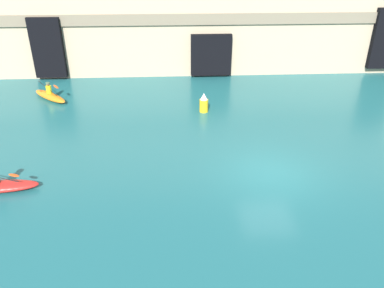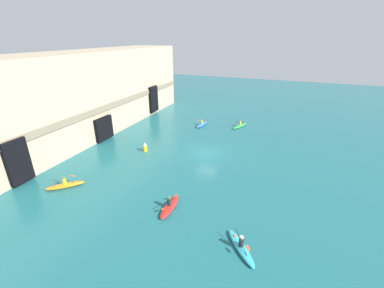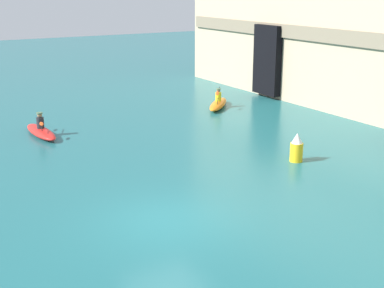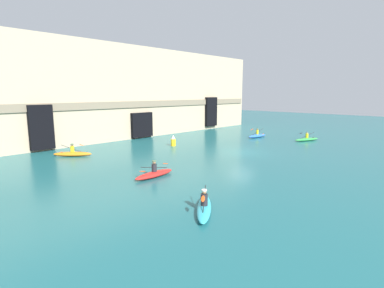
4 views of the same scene
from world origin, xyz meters
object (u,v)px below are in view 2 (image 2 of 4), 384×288
object	(u,v)px
kayak_orange	(65,185)
kayak_green	(240,126)
kayak_cyan	(241,247)
kayak_blue	(202,124)
marker_buoy	(145,147)
kayak_red	(170,206)

from	to	relation	value
kayak_orange	kayak_green	distance (m)	26.18
kayak_orange	kayak_cyan	distance (m)	17.17
kayak_blue	marker_buoy	xyz separation A→B (m)	(-11.75, 3.24, 0.32)
kayak_green	marker_buoy	distance (m)	16.20
kayak_cyan	marker_buoy	distance (m)	18.33
kayak_blue	kayak_red	world-z (taller)	kayak_blue
kayak_red	kayak_orange	bearing A→B (deg)	-89.11
kayak_green	marker_buoy	size ratio (longest dim) A/B	3.03
kayak_green	kayak_orange	bearing A→B (deg)	174.53
kayak_green	kayak_blue	bearing A→B (deg)	127.64
kayak_green	marker_buoy	world-z (taller)	marker_buoy
kayak_orange	marker_buoy	xyz separation A→B (m)	(9.95, -2.72, 0.31)
kayak_cyan	kayak_red	bearing A→B (deg)	-147.89
kayak_blue	marker_buoy	size ratio (longest dim) A/B	2.80
kayak_green	kayak_cyan	world-z (taller)	kayak_cyan
kayak_cyan	marker_buoy	bearing A→B (deg)	-167.42
kayak_orange	kayak_cyan	bearing A→B (deg)	129.86
kayak_cyan	kayak_orange	bearing A→B (deg)	-133.85
kayak_blue	kayak_cyan	bearing A→B (deg)	-148.33
kayak_orange	kayak_red	size ratio (longest dim) A/B	0.88
kayak_green	kayak_blue	world-z (taller)	kayak_blue
kayak_green	kayak_blue	distance (m)	6.02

